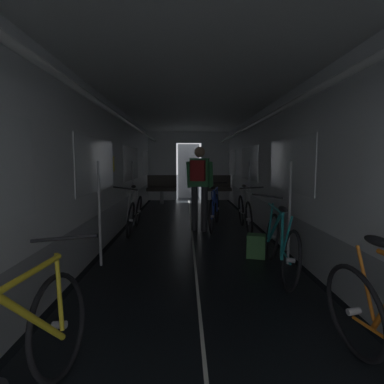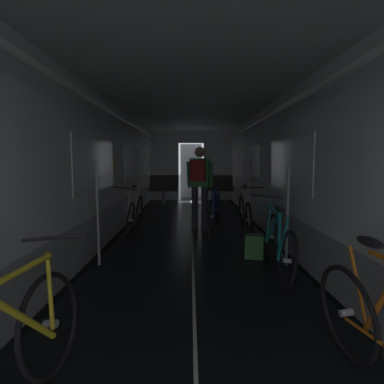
{
  "view_description": "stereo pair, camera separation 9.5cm",
  "coord_description": "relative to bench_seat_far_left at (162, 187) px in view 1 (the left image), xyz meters",
  "views": [
    {
      "loc": [
        -0.13,
        -1.91,
        1.4
      ],
      "look_at": [
        0.0,
        3.95,
        0.81
      ],
      "focal_mm": 28.44,
      "sensor_mm": 36.0,
      "label": 1
    },
    {
      "loc": [
        -0.04,
        -1.91,
        1.4
      ],
      "look_at": [
        0.0,
        3.95,
        0.81
      ],
      "focal_mm": 28.44,
      "sensor_mm": 36.0,
      "label": 2
    }
  ],
  "objects": [
    {
      "name": "ground_plane",
      "position": [
        0.9,
        -8.07,
        -0.57
      ],
      "size": [
        60.0,
        60.0,
        0.0
      ],
      "primitive_type": "plane",
      "color": "black"
    },
    {
      "name": "train_car_shell",
      "position": [
        0.9,
        -4.47,
        1.13
      ],
      "size": [
        3.14,
        12.34,
        2.57
      ],
      "color": "black",
      "rests_on": "ground"
    },
    {
      "name": "bench_seat_far_left",
      "position": [
        0.0,
        0.0,
        0.0
      ],
      "size": [
        0.98,
        0.51,
        0.95
      ],
      "color": "gray",
      "rests_on": "ground"
    },
    {
      "name": "bench_seat_far_right",
      "position": [
        1.8,
        0.0,
        0.0
      ],
      "size": [
        0.98,
        0.51,
        0.95
      ],
      "color": "gray",
      "rests_on": "ground"
    },
    {
      "name": "bicycle_white",
      "position": [
        -0.24,
        -4.0,
        -0.19
      ],
      "size": [
        0.44,
        1.69,
        0.96
      ],
      "color": "black",
      "rests_on": "ground"
    },
    {
      "name": "bicycle_teal",
      "position": [
        1.95,
        -6.31,
        -0.19
      ],
      "size": [
        0.44,
        1.69,
        0.95
      ],
      "color": "black",
      "rests_on": "ground"
    },
    {
      "name": "bicycle_yellow",
      "position": [
        -0.11,
        -8.59,
        -0.19
      ],
      "size": [
        0.48,
        1.69,
        0.95
      ],
      "color": "black",
      "rests_on": "ground"
    },
    {
      "name": "bicycle_silver",
      "position": [
        1.97,
        -3.98,
        -0.18
      ],
      "size": [
        0.44,
        1.69,
        0.94
      ],
      "color": "black",
      "rests_on": "ground"
    },
    {
      "name": "person_cyclist_aisle",
      "position": [
        1.05,
        -3.97,
        0.45
      ],
      "size": [
        0.56,
        0.45,
        1.69
      ],
      "color": "#2D2D33",
      "rests_on": "ground"
    },
    {
      "name": "bicycle_blue_in_aisle",
      "position": [
        1.38,
        -3.7,
        -0.18
      ],
      "size": [
        0.53,
        1.67,
        0.94
      ],
      "color": "black",
      "rests_on": "ground"
    },
    {
      "name": "backpack_on_floor",
      "position": [
        1.8,
        -5.68,
        -0.4
      ],
      "size": [
        0.31,
        0.27,
        0.34
      ],
      "primitive_type": "cube",
      "rotation": [
        0.0,
        0.0,
        -0.29
      ],
      "color": "#3D703D",
      "rests_on": "ground"
    }
  ]
}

